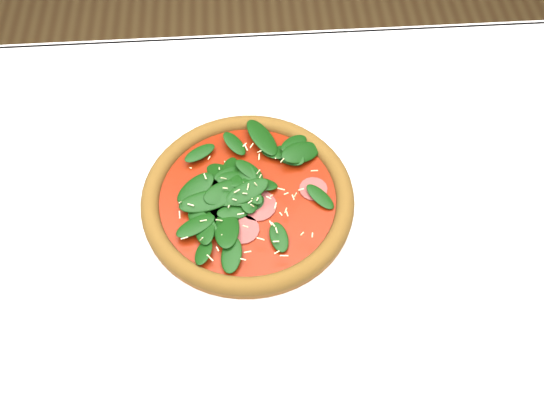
{
  "coord_description": "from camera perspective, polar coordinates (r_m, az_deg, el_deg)",
  "views": [
    {
      "loc": [
        0.05,
        -0.35,
        1.4
      ],
      "look_at": [
        0.08,
        0.07,
        0.77
      ],
      "focal_mm": 40.0,
      "sensor_mm": 36.0,
      "label": 1
    }
  ],
  "objects": [
    {
      "name": "dining_table",
      "position": [
        0.83,
        -5.31,
        -8.79
      ],
      "size": [
        1.21,
        0.81,
        0.75
      ],
      "color": "white",
      "rests_on": "ground"
    },
    {
      "name": "plate",
      "position": [
        0.77,
        -2.27,
        -0.07
      ],
      "size": [
        0.31,
        0.31,
        0.01
      ],
      "color": "white",
      "rests_on": "dining_table"
    },
    {
      "name": "pizza",
      "position": [
        0.75,
        -2.31,
        0.67
      ],
      "size": [
        0.35,
        0.35,
        0.03
      ],
      "rotation": [
        0.0,
        0.0,
        -0.39
      ],
      "color": "brown",
      "rests_on": "plate"
    }
  ]
}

